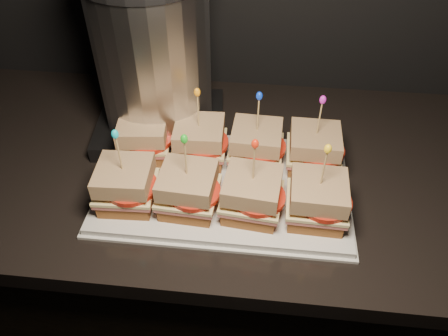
# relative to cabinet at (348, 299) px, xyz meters

# --- Properties ---
(cabinet) EXTENTS (2.40, 0.59, 0.90)m
(cabinet) POSITION_rel_cabinet_xyz_m (0.00, 0.00, 0.00)
(cabinet) COLOR black
(cabinet) RESTS_ON ground
(granite_slab) EXTENTS (2.44, 0.63, 0.04)m
(granite_slab) POSITION_rel_cabinet_xyz_m (0.00, 0.00, 0.47)
(granite_slab) COLOR black
(granite_slab) RESTS_ON cabinet
(platter) EXTENTS (0.47, 0.29, 0.02)m
(platter) POSITION_rel_cabinet_xyz_m (-0.34, -0.08, 0.49)
(platter) COLOR silver
(platter) RESTS_ON granite_slab
(platter_rim) EXTENTS (0.48, 0.30, 0.01)m
(platter_rim) POSITION_rel_cabinet_xyz_m (-0.34, -0.08, 0.49)
(platter_rim) COLOR silver
(platter_rim) RESTS_ON granite_slab
(sandwich_0_bread_bot) EXTENTS (0.10, 0.10, 0.03)m
(sandwich_0_bread_bot) POSITION_rel_cabinet_xyz_m (-0.51, -0.02, 0.52)
(sandwich_0_bread_bot) COLOR brown
(sandwich_0_bread_bot) RESTS_ON platter
(sandwich_0_ham) EXTENTS (0.11, 0.11, 0.01)m
(sandwich_0_ham) POSITION_rel_cabinet_xyz_m (-0.51, -0.02, 0.53)
(sandwich_0_ham) COLOR #B74E4F
(sandwich_0_ham) RESTS_ON sandwich_0_bread_bot
(sandwich_0_cheese) EXTENTS (0.11, 0.11, 0.01)m
(sandwich_0_cheese) POSITION_rel_cabinet_xyz_m (-0.51, -0.02, 0.54)
(sandwich_0_cheese) COLOR #F1DF93
(sandwich_0_cheese) RESTS_ON sandwich_0_ham
(sandwich_0_tomato) EXTENTS (0.09, 0.09, 0.01)m
(sandwich_0_tomato) POSITION_rel_cabinet_xyz_m (-0.50, -0.02, 0.55)
(sandwich_0_tomato) COLOR red
(sandwich_0_tomato) RESTS_ON sandwich_0_cheese
(sandwich_0_bread_top) EXTENTS (0.10, 0.10, 0.03)m
(sandwich_0_bread_top) POSITION_rel_cabinet_xyz_m (-0.51, -0.02, 0.57)
(sandwich_0_bread_top) COLOR brown
(sandwich_0_bread_top) RESTS_ON sandwich_0_tomato
(sandwich_0_pick) EXTENTS (0.00, 0.00, 0.09)m
(sandwich_0_pick) POSITION_rel_cabinet_xyz_m (-0.51, -0.02, 0.61)
(sandwich_0_pick) COLOR tan
(sandwich_0_pick) RESTS_ON sandwich_0_bread_top
(sandwich_0_frill) EXTENTS (0.01, 0.01, 0.02)m
(sandwich_0_frill) POSITION_rel_cabinet_xyz_m (-0.51, -0.02, 0.66)
(sandwich_0_frill) COLOR yellow
(sandwich_0_frill) RESTS_ON sandwich_0_pick
(sandwich_1_bread_bot) EXTENTS (0.10, 0.10, 0.03)m
(sandwich_1_bread_bot) POSITION_rel_cabinet_xyz_m (-0.40, -0.02, 0.52)
(sandwich_1_bread_bot) COLOR brown
(sandwich_1_bread_bot) RESTS_ON platter
(sandwich_1_ham) EXTENTS (0.11, 0.10, 0.01)m
(sandwich_1_ham) POSITION_rel_cabinet_xyz_m (-0.40, -0.02, 0.53)
(sandwich_1_ham) COLOR #B74E4F
(sandwich_1_ham) RESTS_ON sandwich_1_bread_bot
(sandwich_1_cheese) EXTENTS (0.11, 0.10, 0.01)m
(sandwich_1_cheese) POSITION_rel_cabinet_xyz_m (-0.40, -0.02, 0.54)
(sandwich_1_cheese) COLOR #F1DF93
(sandwich_1_cheese) RESTS_ON sandwich_1_ham
(sandwich_1_tomato) EXTENTS (0.09, 0.09, 0.01)m
(sandwich_1_tomato) POSITION_rel_cabinet_xyz_m (-0.38, -0.02, 0.55)
(sandwich_1_tomato) COLOR red
(sandwich_1_tomato) RESTS_ON sandwich_1_cheese
(sandwich_1_bread_top) EXTENTS (0.10, 0.10, 0.03)m
(sandwich_1_bread_top) POSITION_rel_cabinet_xyz_m (-0.40, -0.02, 0.57)
(sandwich_1_bread_top) COLOR brown
(sandwich_1_bread_top) RESTS_ON sandwich_1_tomato
(sandwich_1_pick) EXTENTS (0.00, 0.00, 0.09)m
(sandwich_1_pick) POSITION_rel_cabinet_xyz_m (-0.40, -0.02, 0.61)
(sandwich_1_pick) COLOR tan
(sandwich_1_pick) RESTS_ON sandwich_1_bread_top
(sandwich_1_frill) EXTENTS (0.01, 0.01, 0.02)m
(sandwich_1_frill) POSITION_rel_cabinet_xyz_m (-0.40, -0.02, 0.66)
(sandwich_1_frill) COLOR orange
(sandwich_1_frill) RESTS_ON sandwich_1_pick
(sandwich_2_bread_bot) EXTENTS (0.10, 0.10, 0.03)m
(sandwich_2_bread_bot) POSITION_rel_cabinet_xyz_m (-0.28, -0.02, 0.52)
(sandwich_2_bread_bot) COLOR brown
(sandwich_2_bread_bot) RESTS_ON platter
(sandwich_2_ham) EXTENTS (0.11, 0.10, 0.01)m
(sandwich_2_ham) POSITION_rel_cabinet_xyz_m (-0.28, -0.02, 0.53)
(sandwich_2_ham) COLOR #B74E4F
(sandwich_2_ham) RESTS_ON sandwich_2_bread_bot
(sandwich_2_cheese) EXTENTS (0.11, 0.10, 0.01)m
(sandwich_2_cheese) POSITION_rel_cabinet_xyz_m (-0.28, -0.02, 0.54)
(sandwich_2_cheese) COLOR #F1DF93
(sandwich_2_cheese) RESTS_ON sandwich_2_ham
(sandwich_2_tomato) EXTENTS (0.09, 0.09, 0.01)m
(sandwich_2_tomato) POSITION_rel_cabinet_xyz_m (-0.27, -0.02, 0.55)
(sandwich_2_tomato) COLOR red
(sandwich_2_tomato) RESTS_ON sandwich_2_cheese
(sandwich_2_bread_top) EXTENTS (0.10, 0.10, 0.03)m
(sandwich_2_bread_top) POSITION_rel_cabinet_xyz_m (-0.28, -0.02, 0.57)
(sandwich_2_bread_top) COLOR brown
(sandwich_2_bread_top) RESTS_ON sandwich_2_tomato
(sandwich_2_pick) EXTENTS (0.00, 0.00, 0.09)m
(sandwich_2_pick) POSITION_rel_cabinet_xyz_m (-0.28, -0.02, 0.61)
(sandwich_2_pick) COLOR tan
(sandwich_2_pick) RESTS_ON sandwich_2_bread_top
(sandwich_2_frill) EXTENTS (0.01, 0.01, 0.02)m
(sandwich_2_frill) POSITION_rel_cabinet_xyz_m (-0.28, -0.02, 0.66)
(sandwich_2_frill) COLOR #0C37DD
(sandwich_2_frill) RESTS_ON sandwich_2_pick
(sandwich_3_bread_bot) EXTENTS (0.09, 0.09, 0.03)m
(sandwich_3_bread_bot) POSITION_rel_cabinet_xyz_m (-0.17, -0.02, 0.52)
(sandwich_3_bread_bot) COLOR brown
(sandwich_3_bread_bot) RESTS_ON platter
(sandwich_3_ham) EXTENTS (0.10, 0.10, 0.01)m
(sandwich_3_ham) POSITION_rel_cabinet_xyz_m (-0.17, -0.02, 0.53)
(sandwich_3_ham) COLOR #B74E4F
(sandwich_3_ham) RESTS_ON sandwich_3_bread_bot
(sandwich_3_cheese) EXTENTS (0.11, 0.10, 0.01)m
(sandwich_3_cheese) POSITION_rel_cabinet_xyz_m (-0.17, -0.02, 0.54)
(sandwich_3_cheese) COLOR #F1DF93
(sandwich_3_cheese) RESTS_ON sandwich_3_ham
(sandwich_3_tomato) EXTENTS (0.09, 0.09, 0.01)m
(sandwich_3_tomato) POSITION_rel_cabinet_xyz_m (-0.16, -0.02, 0.55)
(sandwich_3_tomato) COLOR red
(sandwich_3_tomato) RESTS_ON sandwich_3_cheese
(sandwich_3_bread_top) EXTENTS (0.10, 0.10, 0.03)m
(sandwich_3_bread_top) POSITION_rel_cabinet_xyz_m (-0.17, -0.02, 0.57)
(sandwich_3_bread_top) COLOR brown
(sandwich_3_bread_top) RESTS_ON sandwich_3_tomato
(sandwich_3_pick) EXTENTS (0.00, 0.00, 0.09)m
(sandwich_3_pick) POSITION_rel_cabinet_xyz_m (-0.17, -0.02, 0.61)
(sandwich_3_pick) COLOR tan
(sandwich_3_pick) RESTS_ON sandwich_3_bread_top
(sandwich_3_frill) EXTENTS (0.01, 0.01, 0.02)m
(sandwich_3_frill) POSITION_rel_cabinet_xyz_m (-0.17, -0.02, 0.66)
(sandwich_3_frill) COLOR #C51EB8
(sandwich_3_frill) RESTS_ON sandwich_3_pick
(sandwich_4_bread_bot) EXTENTS (0.10, 0.10, 0.03)m
(sandwich_4_bread_bot) POSITION_rel_cabinet_xyz_m (-0.51, -0.15, 0.52)
(sandwich_4_bread_bot) COLOR brown
(sandwich_4_bread_bot) RESTS_ON platter
(sandwich_4_ham) EXTENTS (0.11, 0.10, 0.01)m
(sandwich_4_ham) POSITION_rel_cabinet_xyz_m (-0.51, -0.15, 0.53)
(sandwich_4_ham) COLOR #B74E4F
(sandwich_4_ham) RESTS_ON sandwich_4_bread_bot
(sandwich_4_cheese) EXTENTS (0.11, 0.10, 0.01)m
(sandwich_4_cheese) POSITION_rel_cabinet_xyz_m (-0.51, -0.15, 0.54)
(sandwich_4_cheese) COLOR #F1DF93
(sandwich_4_cheese) RESTS_ON sandwich_4_ham
(sandwich_4_tomato) EXTENTS (0.09, 0.09, 0.01)m
(sandwich_4_tomato) POSITION_rel_cabinet_xyz_m (-0.50, -0.16, 0.55)
(sandwich_4_tomato) COLOR red
(sandwich_4_tomato) RESTS_ON sandwich_4_cheese
(sandwich_4_bread_top) EXTENTS (0.10, 0.10, 0.03)m
(sandwich_4_bread_top) POSITION_rel_cabinet_xyz_m (-0.51, -0.15, 0.57)
(sandwich_4_bread_top) COLOR brown
(sandwich_4_bread_top) RESTS_ON sandwich_4_tomato
(sandwich_4_pick) EXTENTS (0.00, 0.00, 0.09)m
(sandwich_4_pick) POSITION_rel_cabinet_xyz_m (-0.51, -0.15, 0.61)
(sandwich_4_pick) COLOR tan
(sandwich_4_pick) RESTS_ON sandwich_4_bread_top
(sandwich_4_frill) EXTENTS (0.01, 0.01, 0.02)m
(sandwich_4_frill) POSITION_rel_cabinet_xyz_m (-0.51, -0.15, 0.66)
(sandwich_4_frill) COLOR #0EB1BB
(sandwich_4_frill) RESTS_ON sandwich_4_pick
(sandwich_5_bread_bot) EXTENTS (0.10, 0.10, 0.03)m
(sandwich_5_bread_bot) POSITION_rel_cabinet_xyz_m (-0.40, -0.15, 0.52)
(sandwich_5_bread_bot) COLOR brown
(sandwich_5_bread_bot) RESTS_ON platter
(sandwich_5_ham) EXTENTS (0.11, 0.10, 0.01)m
(sandwich_5_ham) POSITION_rel_cabinet_xyz_m (-0.40, -0.15, 0.53)
(sandwich_5_ham) COLOR #B74E4F
(sandwich_5_ham) RESTS_ON sandwich_5_bread_bot
(sandwich_5_cheese) EXTENTS (0.11, 0.11, 0.01)m
(sandwich_5_cheese) POSITION_rel_cabinet_xyz_m (-0.40, -0.15, 0.54)
(sandwich_5_cheese) COLOR #F1DF93
(sandwich_5_cheese) RESTS_ON sandwich_5_ham
(sandwich_5_tomato) EXTENTS (0.09, 0.09, 0.01)m
(sandwich_5_tomato) POSITION_rel_cabinet_xyz_m (-0.38, -0.16, 0.55)
(sandwich_5_tomato) COLOR red
(sandwich_5_tomato) RESTS_ON sandwich_5_cheese
(sandwich_5_bread_top) EXTENTS (0.10, 0.10, 0.03)m
(sandwich_5_bread_top) POSITION_rel_cabinet_xyz_m (-0.40, -0.15, 0.57)
(sandwich_5_bread_top) COLOR brown
(sandwich_5_bread_top) RESTS_ON sandwich_5_tomato
(sandwich_5_pick) EXTENTS (0.00, 0.00, 0.09)m
(sandwich_5_pick) POSITION_rel_cabinet_xyz_m (-0.40, -0.15, 0.61)
(sandwich_5_pick) COLOR tan
(sandwich_5_pick) RESTS_ON sandwich_5_bread_top
(sandwich_5_frill) EXTENTS (0.01, 0.01, 0.02)m
(sandwich_5_frill) POSITION_rel_cabinet_xyz_m (-0.40, -0.15, 0.66)
(sandwich_5_frill) COLOR green
(sandwich_5_frill) RESTS_ON sandwich_5_pick
(sandwich_6_bread_bot) EXTENTS (0.10, 0.10, 0.03)m
(sandwich_6_bread_bot) POSITION_rel_cabinet_xyz_m (-0.28, -0.15, 0.52)
(sandwich_6_bread_bot) COLOR brown
(sandwich_6_bread_bot) RESTS_ON platter
(sandwich_6_ham) EXTENTS (0.11, 0.11, 0.01)m
(sandwich_6_ham) POSITION_rel_cabinet_xyz_m (-0.28, -0.15, 0.53)
(sandwich_6_ham) COLOR #B74E4F
(sandwich_6_ham) RESTS_ON sandwich_6_bread_bot
(sandwich_6_cheese) EXTENTS (0.11, 0.11, 0.01)m
(sandwich_6_cheese) POSITION_rel_cabinet_xyz_m (-0.28, -0.15, 0.54)
(sandwich_6_cheese) COLOR #F1DF93
(sandwich_6_cheese) RESTS_ON sandwich_6_ham
(sandwich_6_tomato) EXTENTS (0.09, 0.09, 0.01)m
(sandwich_6_tomato) POSITION_rel_cabinet_xyz_m (-0.27, -0.16, 0.55)
(sandwich_6_tomato) COLOR red
(sandwich_6_tomato) RESTS_ON sandwich_6_cheese
(sandwich_6_bread_top) EXTENTS (0.10, 0.10, 0.03)m
(sandwich_6_bread_top) POSITION_rel_cabinet_xyz_m (-0.28, -0.15, 0.57)
(sandwich_6_bread_top) COLOR brown
(sandwich_6_bread_top) RESTS_ON sandwich_6_tomato
(sandwich_6_pick) EXTENTS (0.00, 0.00, 0.09)m
(sandwich_6_pick) POSITION_rel_cabinet_xyz_m (-0.28, -0.15, 0.61)
(sandwich_6_pick) COLOR tan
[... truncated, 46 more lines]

